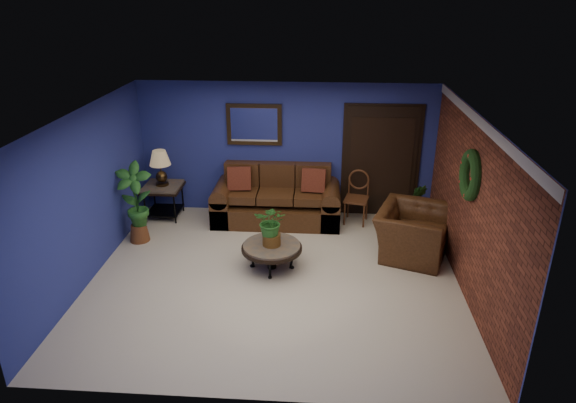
# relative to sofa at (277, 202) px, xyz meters

# --- Properties ---
(floor) EXTENTS (5.50, 5.50, 0.00)m
(floor) POSITION_rel_sofa_xyz_m (0.16, -2.09, -0.34)
(floor) COLOR #BFB39E
(floor) RESTS_ON ground
(wall_back) EXTENTS (5.50, 0.04, 2.50)m
(wall_back) POSITION_rel_sofa_xyz_m (0.16, 0.41, 0.91)
(wall_back) COLOR navy
(wall_back) RESTS_ON ground
(wall_left) EXTENTS (0.04, 5.00, 2.50)m
(wall_left) POSITION_rel_sofa_xyz_m (-2.59, -2.09, 0.91)
(wall_left) COLOR navy
(wall_left) RESTS_ON ground
(wall_right_brick) EXTENTS (0.04, 5.00, 2.50)m
(wall_right_brick) POSITION_rel_sofa_xyz_m (2.91, -2.09, 0.91)
(wall_right_brick) COLOR brown
(wall_right_brick) RESTS_ON ground
(ceiling) EXTENTS (5.50, 5.00, 0.02)m
(ceiling) POSITION_rel_sofa_xyz_m (0.16, -2.09, 2.16)
(ceiling) COLOR white
(ceiling) RESTS_ON wall_back
(crown_molding) EXTENTS (0.03, 5.00, 0.14)m
(crown_molding) POSITION_rel_sofa_xyz_m (2.88, -2.09, 2.09)
(crown_molding) COLOR white
(crown_molding) RESTS_ON wall_right_brick
(wall_mirror) EXTENTS (1.02, 0.06, 0.77)m
(wall_mirror) POSITION_rel_sofa_xyz_m (-0.44, 0.37, 1.38)
(wall_mirror) COLOR #432F16
(wall_mirror) RESTS_ON wall_back
(closet_door) EXTENTS (1.44, 0.06, 2.18)m
(closet_door) POSITION_rel_sofa_xyz_m (1.91, 0.38, 0.71)
(closet_door) COLOR black
(closet_door) RESTS_ON wall_back
(wreath) EXTENTS (0.16, 0.72, 0.72)m
(wreath) POSITION_rel_sofa_xyz_m (2.85, -2.04, 1.36)
(wreath) COLOR black
(wreath) RESTS_ON wall_right_brick
(sofa) EXTENTS (2.33, 1.01, 1.05)m
(sofa) POSITION_rel_sofa_xyz_m (0.00, 0.00, 0.00)
(sofa) COLOR #4D2B16
(sofa) RESTS_ON ground
(coffee_table) EXTENTS (0.94, 0.94, 0.40)m
(coffee_table) POSITION_rel_sofa_xyz_m (0.08, -1.81, 0.00)
(coffee_table) COLOR #4A4641
(coffee_table) RESTS_ON ground
(end_table) EXTENTS (0.71, 0.71, 0.64)m
(end_table) POSITION_rel_sofa_xyz_m (-2.14, -0.04, 0.15)
(end_table) COLOR #4A4641
(end_table) RESTS_ON ground
(table_lamp) EXTENTS (0.39, 0.39, 0.65)m
(table_lamp) POSITION_rel_sofa_xyz_m (-2.14, -0.04, 0.72)
(table_lamp) COLOR #432F16
(table_lamp) RESTS_ON end_table
(side_chair) EXTENTS (0.50, 0.50, 0.98)m
(side_chair) POSITION_rel_sofa_xyz_m (1.48, 0.03, 0.21)
(side_chair) COLOR #5C301A
(side_chair) RESTS_ON ground
(armchair) EXTENTS (1.41, 1.51, 0.79)m
(armchair) POSITION_rel_sofa_xyz_m (2.31, -1.20, 0.05)
(armchair) COLOR #4D2B16
(armchair) RESTS_ON ground
(coffee_plant) EXTENTS (0.53, 0.48, 0.66)m
(coffee_plant) POSITION_rel_sofa_xyz_m (0.08, -1.81, 0.42)
(coffee_plant) COLOR brown
(coffee_plant) RESTS_ON coffee_table
(floor_plant) EXTENTS (0.40, 0.33, 0.85)m
(floor_plant) POSITION_rel_sofa_xyz_m (2.51, -0.15, 0.10)
(floor_plant) COLOR brown
(floor_plant) RESTS_ON ground
(tall_plant) EXTENTS (0.63, 0.45, 1.40)m
(tall_plant) POSITION_rel_sofa_xyz_m (-2.29, -1.04, 0.41)
(tall_plant) COLOR brown
(tall_plant) RESTS_ON ground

